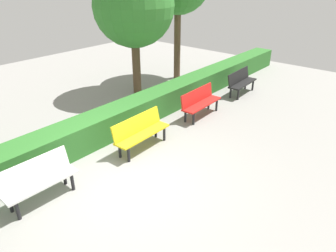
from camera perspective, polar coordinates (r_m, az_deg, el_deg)
ground_plane at (r=6.94m, az=-6.76°, el=-9.90°), size 23.19×23.19×0.00m
bench_black at (r=11.84m, az=13.25°, el=8.03°), size 1.56×0.53×0.86m
bench_red at (r=9.72m, az=5.89°, el=4.54°), size 1.63×0.49×0.86m
bench_yellow at (r=7.88m, az=-5.06°, el=-0.89°), size 1.65×0.51×0.86m
bench_white at (r=6.63m, az=-22.72°, el=-8.95°), size 1.46×0.50×0.86m
hedge_row at (r=8.72m, az=-10.22°, el=0.78°), size 19.19×0.78×0.75m
tree_mid at (r=11.19m, az=-6.33°, el=21.03°), size 2.77×2.77×4.46m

